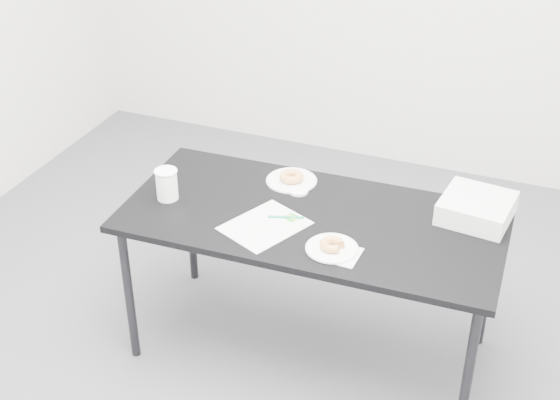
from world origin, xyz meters
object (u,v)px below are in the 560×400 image
at_px(scorecard, 265,226).
at_px(donut_far, 292,177).
at_px(coffee_cup, 167,184).
at_px(pen, 286,217).
at_px(donut_near, 332,244).
at_px(plate_far, 292,181).
at_px(table, 312,227).
at_px(plate_near, 332,248).
at_px(bakery_box, 477,208).

bearing_deg(scorecard, donut_far, 118.81).
xyz_separation_m(donut_far, coffee_cup, (-0.43, -0.33, 0.04)).
bearing_deg(pen, donut_near, -48.41).
bearing_deg(plate_far, donut_far, 0.00).
relative_size(table, coffee_cup, 11.59).
bearing_deg(coffee_cup, plate_near, -7.76).
xyz_separation_m(table, plate_far, (-0.18, 0.24, 0.06)).
bearing_deg(table, plate_near, -54.35).
height_order(donut_near, bakery_box, bakery_box).
distance_m(donut_near, donut_far, 0.54).
height_order(donut_near, plate_far, donut_near).
bearing_deg(coffee_cup, plate_far, 36.94).
xyz_separation_m(scorecard, bakery_box, (0.77, 0.37, 0.04)).
distance_m(table, donut_near, 0.26).
height_order(table, donut_near, donut_near).
xyz_separation_m(table, plate_near, (0.15, -0.19, 0.06)).
bearing_deg(coffee_cup, table, 8.34).
relative_size(scorecard, coffee_cup, 2.32).
bearing_deg(scorecard, donut_near, 13.63).
height_order(pen, bakery_box, bakery_box).
distance_m(scorecard, bakery_box, 0.85).
bearing_deg(plate_far, table, -52.54).
bearing_deg(plate_far, pen, -73.49).
bearing_deg(donut_far, table, -52.54).
height_order(scorecard, donut_far, donut_far).
relative_size(plate_near, donut_far, 1.94).
xyz_separation_m(plate_near, plate_far, (-0.33, 0.43, -0.00)).
distance_m(coffee_cup, bakery_box, 1.27).
distance_m(scorecard, plate_near, 0.31).
xyz_separation_m(table, donut_far, (-0.18, 0.24, 0.08)).
relative_size(donut_far, bakery_box, 0.39).
height_order(plate_far, donut_far, donut_far).
bearing_deg(coffee_cup, donut_near, -7.76).
bearing_deg(scorecard, bakery_box, 50.21).
height_order(plate_far, bakery_box, bakery_box).
relative_size(table, plate_far, 7.03).
relative_size(pen, plate_far, 0.65).
xyz_separation_m(plate_near, donut_far, (-0.33, 0.43, 0.02)).
relative_size(table, scorecard, 4.99).
bearing_deg(donut_near, pen, 150.15).
bearing_deg(plate_far, plate_near, -52.63).
relative_size(pen, donut_far, 1.39).
bearing_deg(plate_near, scorecard, 169.19).
bearing_deg(plate_near, plate_far, 127.37).
height_order(donut_far, coffee_cup, coffee_cup).
height_order(donut_near, donut_far, donut_far).
bearing_deg(plate_near, donut_near, 0.00).
height_order(donut_near, coffee_cup, coffee_cup).
distance_m(scorecard, plate_far, 0.37).
bearing_deg(donut_far, plate_near, -52.63).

